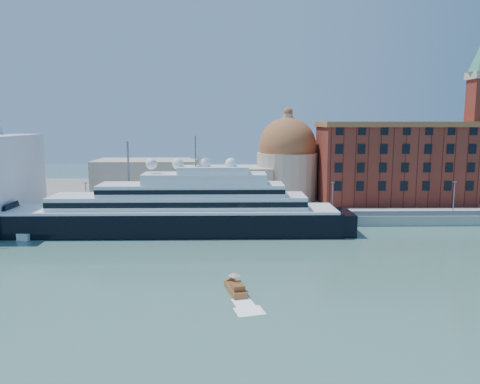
{
  "coord_description": "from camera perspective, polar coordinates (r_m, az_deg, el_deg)",
  "views": [
    {
      "loc": [
        5.08,
        -81.42,
        25.37
      ],
      "look_at": [
        7.05,
        18.0,
        10.26
      ],
      "focal_mm": 35.0,
      "sensor_mm": 36.0,
      "label": 1
    }
  ],
  "objects": [
    {
      "name": "church",
      "position": [
        139.89,
        -0.59,
        2.71
      ],
      "size": [
        66.0,
        18.0,
        25.5
      ],
      "color": "beige",
      "rests_on": "land"
    },
    {
      "name": "lamp_posts",
      "position": [
        116.11,
        -9.92,
        0.82
      ],
      "size": [
        120.8,
        2.4,
        18.0
      ],
      "color": "slate",
      "rests_on": "quay"
    },
    {
      "name": "superyacht",
      "position": [
        107.7,
        -9.74,
        -2.68
      ],
      "size": [
        86.64,
        12.01,
        25.89
      ],
      "color": "black",
      "rests_on": "ground"
    },
    {
      "name": "campanile",
      "position": [
        151.13,
        27.21,
        8.98
      ],
      "size": [
        8.4,
        8.4,
        47.0
      ],
      "color": "maroon",
      "rests_on": "land"
    },
    {
      "name": "water_taxi",
      "position": [
        71.2,
        -0.52,
        -11.61
      ],
      "size": [
        3.6,
        6.65,
        3.01
      ],
      "rotation": [
        0.0,
        0.0,
        0.25
      ],
      "color": "brown",
      "rests_on": "ground"
    },
    {
      "name": "ground",
      "position": [
        85.43,
        -4.54,
        -8.66
      ],
      "size": [
        400.0,
        400.0,
        0.0
      ],
      "primitive_type": "plane",
      "color": "#3D6961",
      "rests_on": "ground"
    },
    {
      "name": "warehouse",
      "position": [
        141.9,
        18.21,
        3.53
      ],
      "size": [
        43.0,
        19.0,
        23.25
      ],
      "color": "maroon",
      "rests_on": "land"
    },
    {
      "name": "quay",
      "position": [
        118.02,
        -3.58,
        -3.17
      ],
      "size": [
        180.0,
        10.0,
        2.5
      ],
      "primitive_type": "cube",
      "color": "gray",
      "rests_on": "ground"
    },
    {
      "name": "quay_fence",
      "position": [
        113.25,
        -3.69,
        -2.72
      ],
      "size": [
        180.0,
        0.1,
        1.2
      ],
      "primitive_type": "cube",
      "color": "slate",
      "rests_on": "quay"
    },
    {
      "name": "service_barge",
      "position": [
        115.19,
        -26.18,
        -4.56
      ],
      "size": [
        13.44,
        7.7,
        2.87
      ],
      "rotation": [
        0.0,
        0.0,
        -0.29
      ],
      "color": "white",
      "rests_on": "ground"
    },
    {
      "name": "land",
      "position": [
        158.39,
        -2.96,
        -0.22
      ],
      "size": [
        260.0,
        72.0,
        2.0
      ],
      "primitive_type": "cube",
      "color": "slate",
      "rests_on": "ground"
    }
  ]
}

